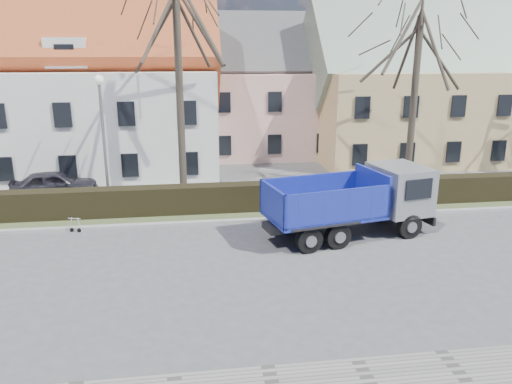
{
  "coord_description": "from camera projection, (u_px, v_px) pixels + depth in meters",
  "views": [
    {
      "loc": [
        -1.71,
        -16.27,
        7.45
      ],
      "look_at": [
        1.08,
        3.77,
        1.6
      ],
      "focal_mm": 35.0,
      "sensor_mm": 36.0,
      "label": 1
    }
  ],
  "objects": [
    {
      "name": "streetlight",
      "position": [
        104.0,
        145.0,
        22.82
      ],
      "size": [
        0.5,
        0.5,
        6.4
      ],
      "primitive_type": null,
      "color": "gray",
      "rests_on": "ground"
    },
    {
      "name": "curb_far",
      "position": [
        229.0,
        221.0,
        22.14
      ],
      "size": [
        80.0,
        0.3,
        0.12
      ],
      "primitive_type": "cube",
      "color": "gray",
      "rests_on": "ground"
    },
    {
      "name": "building_yellow",
      "position": [
        441.0,
        96.0,
        34.89
      ],
      "size": [
        18.8,
        10.8,
        8.5
      ],
      "primitive_type": null,
      "color": "tan",
      "rests_on": "ground"
    },
    {
      "name": "dump_truck",
      "position": [
        344.0,
        203.0,
        20.13
      ],
      "size": [
        7.54,
        4.07,
        2.86
      ],
      "primitive_type": null,
      "rotation": [
        0.0,
        0.0,
        0.21
      ],
      "color": "navy",
      "rests_on": "ground"
    },
    {
      "name": "grass_strip",
      "position": [
        227.0,
        210.0,
        23.66
      ],
      "size": [
        80.0,
        3.0,
        0.1
      ],
      "primitive_type": "cube",
      "color": "#43502D",
      "rests_on": "ground"
    },
    {
      "name": "tree_1",
      "position": [
        179.0,
        73.0,
        23.84
      ],
      "size": [
        9.2,
        9.2,
        12.65
      ],
      "primitive_type": null,
      "color": "#362E25",
      "rests_on": "ground"
    },
    {
      "name": "parked_car_a",
      "position": [
        54.0,
        185.0,
        25.54
      ],
      "size": [
        4.5,
        2.48,
        1.45
      ],
      "primitive_type": "imported",
      "rotation": [
        0.0,
        0.0,
        1.76
      ],
      "color": "#222129",
      "rests_on": "ground"
    },
    {
      "name": "ground",
      "position": [
        241.0,
        265.0,
        17.78
      ],
      "size": [
        120.0,
        120.0,
        0.0
      ],
      "primitive_type": "plane",
      "color": "#4F4F52"
    },
    {
      "name": "hedge",
      "position": [
        227.0,
        199.0,
        23.31
      ],
      "size": [
        60.0,
        0.9,
        1.3
      ],
      "primitive_type": "cube",
      "color": "black",
      "rests_on": "ground"
    },
    {
      "name": "cart_frame",
      "position": [
        70.0,
        224.0,
        20.91
      ],
      "size": [
        0.86,
        0.64,
        0.7
      ],
      "primitive_type": null,
      "rotation": [
        0.0,
        0.0,
        -0.28
      ],
      "color": "silver",
      "rests_on": "ground"
    },
    {
      "name": "building_pink",
      "position": [
        265.0,
        97.0,
        36.22
      ],
      "size": [
        10.8,
        8.8,
        8.0
      ],
      "primitive_type": null,
      "color": "#D9A699",
      "rests_on": "ground"
    },
    {
      "name": "tree_2",
      "position": [
        415.0,
        87.0,
        25.66
      ],
      "size": [
        8.0,
        8.0,
        11.0
      ],
      "primitive_type": null,
      "color": "#362E25",
      "rests_on": "ground"
    }
  ]
}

